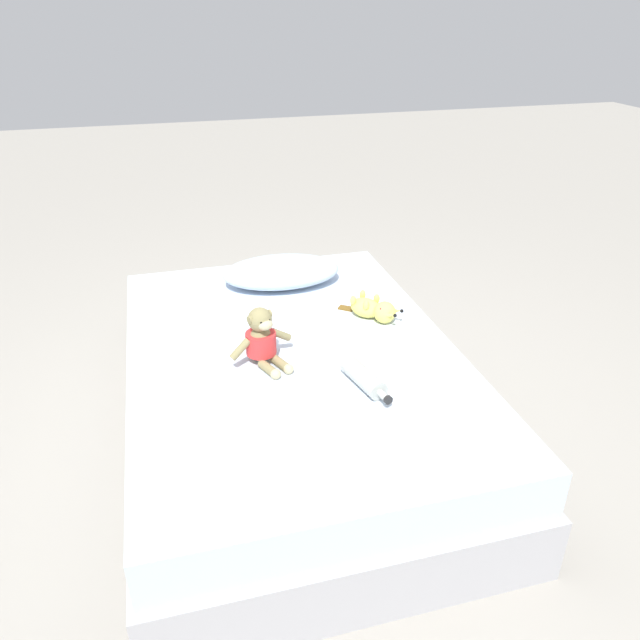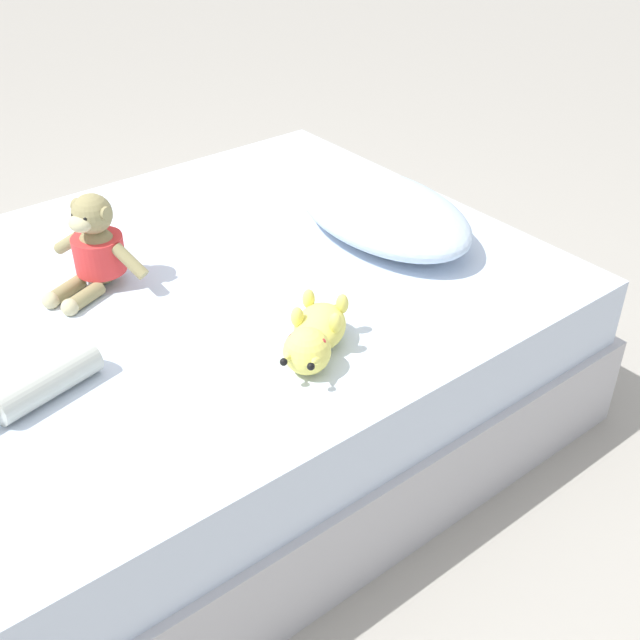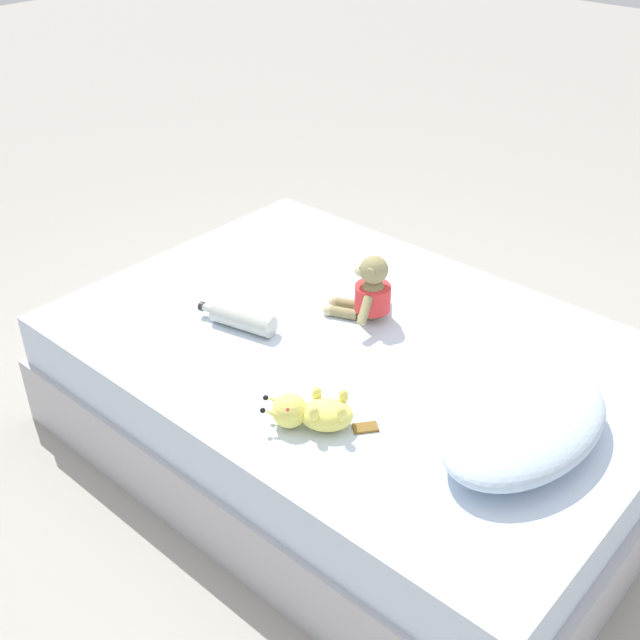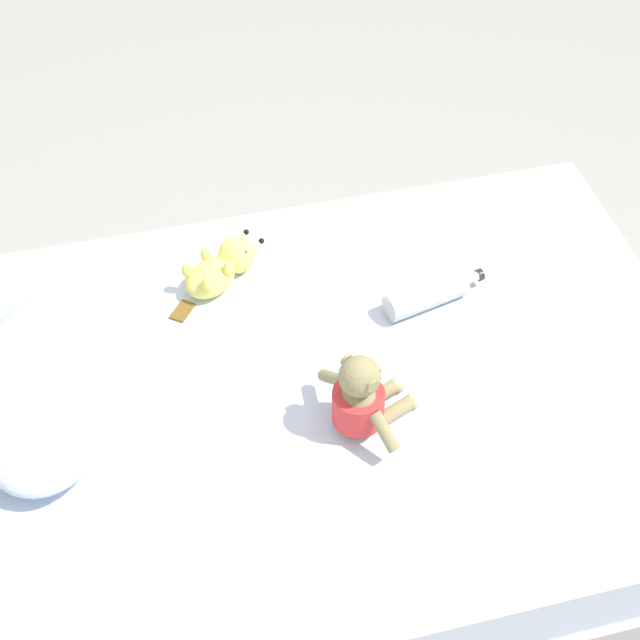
{
  "view_description": "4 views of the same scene",
  "coord_description": "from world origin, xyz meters",
  "px_view_note": "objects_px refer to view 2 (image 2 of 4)",
  "views": [
    {
      "loc": [
        -0.46,
        -2.14,
        1.75
      ],
      "look_at": [
        0.12,
        -0.01,
        0.57
      ],
      "focal_mm": 34.25,
      "sensor_mm": 36.0,
      "label": 1
    },
    {
      "loc": [
        1.48,
        -0.66,
        1.45
      ],
      "look_at": [
        0.39,
        0.2,
        0.51
      ],
      "focal_mm": 43.99,
      "sensor_mm": 36.0,
      "label": 2
    },
    {
      "loc": [
        1.67,
        1.31,
        1.89
      ],
      "look_at": [
        0.11,
        -0.07,
        0.55
      ],
      "focal_mm": 44.21,
      "sensor_mm": 36.0,
      "label": 3
    },
    {
      "loc": [
        -1.4,
        0.35,
        2.26
      ],
      "look_at": [
        0.14,
        -0.03,
        0.53
      ],
      "focal_mm": 53.19,
      "sensor_mm": 36.0,
      "label": 4
    }
  ],
  "objects_px": {
    "pillow": "(382,211)",
    "glass_bottle": "(44,382)",
    "plush_yellow_creature": "(315,336)",
    "plush_monkey": "(95,250)",
    "bed": "(162,373)"
  },
  "relations": [
    {
      "from": "pillow",
      "to": "plush_monkey",
      "type": "xyz_separation_m",
      "value": [
        -0.23,
        -0.72,
        0.03
      ]
    },
    {
      "from": "plush_monkey",
      "to": "glass_bottle",
      "type": "height_order",
      "value": "plush_monkey"
    },
    {
      "from": "bed",
      "to": "plush_yellow_creature",
      "type": "distance_m",
      "value": 0.53
    },
    {
      "from": "pillow",
      "to": "glass_bottle",
      "type": "bearing_deg",
      "value": -83.97
    },
    {
      "from": "glass_bottle",
      "to": "plush_monkey",
      "type": "bearing_deg",
      "value": 140.53
    },
    {
      "from": "bed",
      "to": "plush_monkey",
      "type": "relative_size",
      "value": 7.18
    },
    {
      "from": "pillow",
      "to": "glass_bottle",
      "type": "xyz_separation_m",
      "value": [
        0.1,
        -0.99,
        -0.03
      ]
    },
    {
      "from": "plush_monkey",
      "to": "plush_yellow_creature",
      "type": "height_order",
      "value": "plush_monkey"
    },
    {
      "from": "plush_monkey",
      "to": "pillow",
      "type": "bearing_deg",
      "value": 72.31
    },
    {
      "from": "glass_bottle",
      "to": "bed",
      "type": "bearing_deg",
      "value": 120.54
    },
    {
      "from": "pillow",
      "to": "plush_yellow_creature",
      "type": "height_order",
      "value": "pillow"
    },
    {
      "from": "bed",
      "to": "pillow",
      "type": "height_order",
      "value": "pillow"
    },
    {
      "from": "pillow",
      "to": "plush_yellow_creature",
      "type": "relative_size",
      "value": 2.08
    },
    {
      "from": "plush_monkey",
      "to": "glass_bottle",
      "type": "bearing_deg",
      "value": -39.47
    },
    {
      "from": "pillow",
      "to": "plush_yellow_creature",
      "type": "xyz_separation_m",
      "value": [
        0.32,
        -0.48,
        -0.02
      ]
    }
  ]
}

